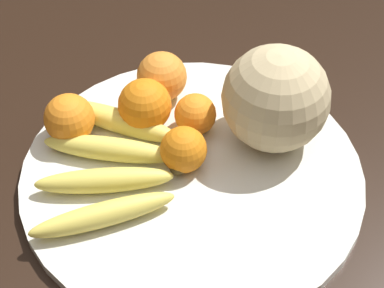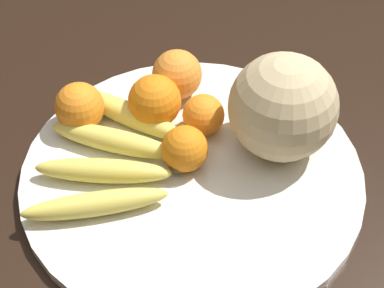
# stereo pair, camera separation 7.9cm
# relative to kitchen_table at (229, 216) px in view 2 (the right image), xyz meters

# --- Properties ---
(kitchen_table) EXTENTS (1.66, 1.15, 0.74)m
(kitchen_table) POSITION_rel_kitchen_table_xyz_m (0.00, 0.00, 0.00)
(kitchen_table) COLOR black
(kitchen_table) RESTS_ON ground_plane
(fruit_bowl) EXTENTS (0.44, 0.44, 0.02)m
(fruit_bowl) POSITION_rel_kitchen_table_xyz_m (0.04, -0.03, 0.09)
(fruit_bowl) COLOR silver
(fruit_bowl) RESTS_ON kitchen_table
(melon) EXTENTS (0.14, 0.14, 0.14)m
(melon) POSITION_rel_kitchen_table_xyz_m (-0.08, -0.01, 0.16)
(melon) COLOR #C6B284
(melon) RESTS_ON fruit_bowl
(banana_bunch) EXTENTS (0.25, 0.25, 0.03)m
(banana_bunch) POSITION_rel_kitchen_table_xyz_m (0.12, -0.10, 0.11)
(banana_bunch) COLOR #473819
(banana_bunch) RESTS_ON fruit_bowl
(orange_front_left) EXTENTS (0.07, 0.07, 0.07)m
(orange_front_left) POSITION_rel_kitchen_table_xyz_m (0.03, -0.13, 0.13)
(orange_front_left) COLOR orange
(orange_front_left) RESTS_ON fruit_bowl
(orange_front_right) EXTENTS (0.07, 0.07, 0.07)m
(orange_front_right) POSITION_rel_kitchen_table_xyz_m (-0.02, -0.17, 0.13)
(orange_front_right) COLOR orange
(orange_front_right) RESTS_ON fruit_bowl
(orange_mid_center) EXTENTS (0.06, 0.06, 0.06)m
(orange_mid_center) POSITION_rel_kitchen_table_xyz_m (0.04, -0.04, 0.12)
(orange_mid_center) COLOR orange
(orange_mid_center) RESTS_ON fruit_bowl
(orange_back_left) EXTENTS (0.07, 0.07, 0.07)m
(orange_back_left) POSITION_rel_kitchen_table_xyz_m (0.12, -0.18, 0.13)
(orange_back_left) COLOR orange
(orange_back_left) RESTS_ON fruit_bowl
(orange_back_right) EXTENTS (0.06, 0.06, 0.06)m
(orange_back_right) POSITION_rel_kitchen_table_xyz_m (-0.01, -0.08, 0.12)
(orange_back_right) COLOR orange
(orange_back_right) RESTS_ON fruit_bowl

